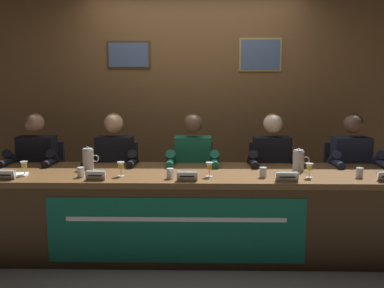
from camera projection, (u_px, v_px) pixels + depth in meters
name	position (u px, v px, depth m)	size (l,w,h in m)	color
ground_plane	(192.00, 250.00, 4.02)	(12.00, 12.00, 0.00)	#70665B
wall_back_panelled	(194.00, 99.00, 5.22)	(5.43, 0.14, 2.60)	brown
conference_table	(191.00, 199.00, 3.82)	(4.23, 0.87, 0.73)	brown
chair_far_left	(43.00, 187.00, 4.59)	(0.44, 0.45, 0.89)	black
panelist_far_left	(35.00, 165.00, 4.35)	(0.51, 0.48, 1.21)	black
nameplate_far_left	(4.00, 175.00, 3.61)	(0.18, 0.06, 0.08)	white
juice_glass_far_left	(24.00, 166.00, 3.74)	(0.06, 0.06, 0.12)	white
chair_left	(118.00, 187.00, 4.57)	(0.44, 0.45, 0.89)	black
panelist_left	(113.00, 165.00, 4.34)	(0.51, 0.48, 1.21)	black
nameplate_left	(96.00, 175.00, 3.59)	(0.16, 0.06, 0.08)	white
juice_glass_left	(121.00, 166.00, 3.72)	(0.06, 0.06, 0.12)	white
water_cup_left	(81.00, 173.00, 3.69)	(0.06, 0.06, 0.08)	silver
chair_center	(193.00, 187.00, 4.56)	(0.44, 0.45, 0.89)	black
panelist_center	(193.00, 165.00, 4.32)	(0.51, 0.48, 1.21)	black
nameplate_center	(187.00, 176.00, 3.56)	(0.17, 0.06, 0.08)	white
juice_glass_center	(209.00, 167.00, 3.70)	(0.06, 0.06, 0.12)	white
water_cup_center	(170.00, 174.00, 3.64)	(0.06, 0.06, 0.08)	silver
chair_right	(269.00, 188.00, 4.54)	(0.44, 0.45, 0.89)	black
panelist_right	(273.00, 166.00, 4.31)	(0.51, 0.48, 1.21)	black
nameplate_right	(287.00, 177.00, 3.54)	(0.18, 0.06, 0.08)	white
juice_glass_right	(309.00, 168.00, 3.66)	(0.06, 0.06, 0.12)	white
water_cup_right	(263.00, 173.00, 3.68)	(0.06, 0.06, 0.08)	silver
chair_far_right	(345.00, 188.00, 4.53)	(0.44, 0.45, 0.89)	black
panelist_far_right	(353.00, 166.00, 4.29)	(0.51, 0.48, 1.21)	black
water_cup_far_right	(359.00, 173.00, 3.67)	(0.06, 0.06, 0.08)	silver
water_pitcher_left_side	(88.00, 159.00, 4.00)	(0.15, 0.10, 0.21)	silver
water_pitcher_right_side	(299.00, 161.00, 3.92)	(0.15, 0.10, 0.21)	silver
document_stack_far_left	(15.00, 175.00, 3.76)	(0.23, 0.18, 0.01)	white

